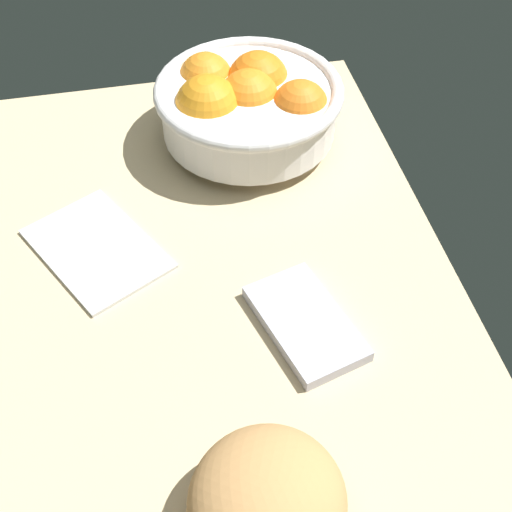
{
  "coord_description": "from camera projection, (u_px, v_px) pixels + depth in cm",
  "views": [
    {
      "loc": [
        -49.89,
        5.06,
        58.62
      ],
      "look_at": [
        -1.48,
        -5.0,
        5.0
      ],
      "focal_mm": 50.55,
      "sensor_mm": 36.0,
      "label": 1
    }
  ],
  "objects": [
    {
      "name": "napkin_folded",
      "position": [
        96.0,
        247.0,
        0.8
      ],
      "size": [
        19.2,
        17.12,
        0.92
      ],
      "primitive_type": "cube",
      "rotation": [
        0.0,
        0.0,
        0.5
      ],
      "color": "silver",
      "rests_on": "ground"
    },
    {
      "name": "fruit_bowl",
      "position": [
        246.0,
        103.0,
        0.9
      ],
      "size": [
        23.48,
        23.48,
        10.52
      ],
      "color": "white",
      "rests_on": "ground"
    },
    {
      "name": "napkin_spare",
      "position": [
        305.0,
        323.0,
        0.73
      ],
      "size": [
        14.88,
        10.94,
        1.43
      ],
      "primitive_type": "cube",
      "rotation": [
        0.0,
        0.0,
        0.28
      ],
      "color": "#B7B7C9",
      "rests_on": "ground"
    },
    {
      "name": "ground_plane",
      "position": [
        208.0,
        294.0,
        0.78
      ],
      "size": [
        78.01,
        53.34,
        3.0
      ],
      "primitive_type": "cube",
      "color": "#CBB287"
    },
    {
      "name": "bread_loaf",
      "position": [
        267.0,
        502.0,
        0.57
      ],
      "size": [
        17.2,
        16.91,
        7.39
      ],
      "primitive_type": "ellipsoid",
      "rotation": [
        0.0,
        0.0,
        5.88
      ],
      "color": "tan",
      "rests_on": "ground"
    }
  ]
}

